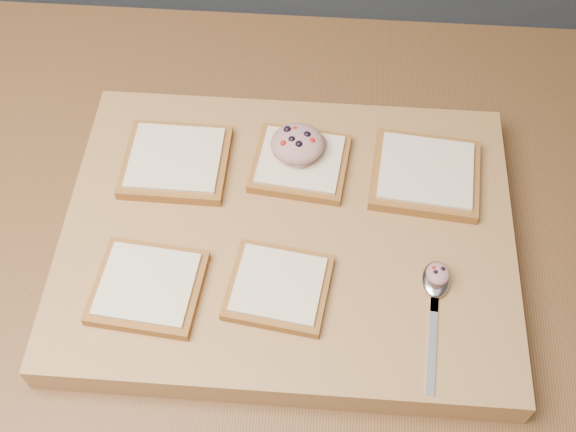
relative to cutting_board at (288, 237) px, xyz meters
name	(u,v)px	position (x,y,z in m)	size (l,w,h in m)	color
island_counter	(217,364)	(-0.13, 0.02, -0.47)	(2.00, 0.80, 0.90)	slate
cutting_board	(288,237)	(0.00, 0.00, 0.00)	(0.53, 0.40, 0.04)	#A37946
bread_far_left	(176,161)	(-0.15, 0.08, 0.03)	(0.13, 0.12, 0.02)	brown
bread_far_center	(300,163)	(0.01, 0.09, 0.03)	(0.13, 0.12, 0.02)	brown
bread_far_right	(425,174)	(0.16, 0.08, 0.03)	(0.14, 0.13, 0.02)	brown
bread_near_left	(148,287)	(-0.15, -0.09, 0.03)	(0.13, 0.12, 0.02)	brown
bread_near_center	(278,287)	(0.00, -0.08, 0.03)	(0.12, 0.11, 0.02)	brown
tuna_salad_dollop	(298,144)	(0.00, 0.10, 0.05)	(0.07, 0.06, 0.03)	#B17571
spoon	(435,289)	(0.17, -0.07, 0.03)	(0.04, 0.16, 0.01)	silver
spoon_salad	(438,273)	(0.17, -0.06, 0.04)	(0.03, 0.03, 0.02)	#B17571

